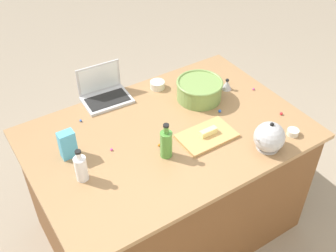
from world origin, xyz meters
TOP-DOWN VIEW (x-y plane):
  - ground_plane at (0.00, 0.00)m, footprint 12.00×12.00m
  - island_counter at (0.00, 0.00)m, footprint 1.67×1.13m
  - laptop at (0.17, -0.52)m, footprint 0.32×0.25m
  - mixing_bowl_large at (-0.36, -0.18)m, footprint 0.31×0.31m
  - bottle_vinegar at (0.59, 0.07)m, footprint 0.07×0.07m
  - bottle_olive at (0.12, 0.16)m, footprint 0.07×0.07m
  - kettle at (-0.41, 0.43)m, footprint 0.21×0.18m
  - cutting_board at (-0.17, 0.16)m, footprint 0.34×0.21m
  - butter_stick_left at (-0.18, 0.16)m, footprint 0.11×0.04m
  - ramekin_small at (-0.19, -0.44)m, footprint 0.10×0.10m
  - ramekin_medium at (-0.62, 0.42)m, footprint 0.07×0.07m
  - kitchen_timer at (-0.59, -0.17)m, footprint 0.07×0.07m
  - candy_bag at (0.58, -0.13)m, footprint 0.09×0.06m
  - candy_0 at (0.36, -0.04)m, footprint 0.01×0.01m
  - candy_1 at (0.11, 0.07)m, footprint 0.02×0.02m
  - candy_2 at (-0.70, 0.25)m, footprint 0.02×0.02m
  - candy_3 at (0.53, -0.26)m, footprint 0.02×0.02m
  - candy_4 at (-0.74, -0.06)m, footprint 0.01×0.01m
  - candy_5 at (-0.39, 0.01)m, footprint 0.02×0.02m
  - candy_6 at (0.40, -0.38)m, footprint 0.02×0.02m

SIDE VIEW (x-z plane):
  - ground_plane at x=0.00m, z-range 0.00..0.00m
  - island_counter at x=0.00m, z-range 0.00..0.90m
  - candy_4 at x=-0.74m, z-range 0.90..0.91m
  - candy_0 at x=0.36m, z-range 0.90..0.91m
  - candy_6 at x=0.40m, z-range 0.90..0.92m
  - candy_3 at x=0.53m, z-range 0.90..0.92m
  - candy_1 at x=0.11m, z-range 0.90..0.92m
  - cutting_board at x=-0.17m, z-range 0.90..0.92m
  - candy_2 at x=-0.70m, z-range 0.90..0.92m
  - candy_5 at x=-0.39m, z-range 0.90..0.92m
  - ramekin_medium at x=-0.62m, z-range 0.90..0.94m
  - ramekin_small at x=-0.19m, z-range 0.90..0.95m
  - kitchen_timer at x=-0.59m, z-range 0.90..0.97m
  - butter_stick_left at x=-0.18m, z-range 0.92..0.95m
  - laptop at x=0.17m, z-range 0.84..1.06m
  - mixing_bowl_large at x=-0.36m, z-range 0.90..1.04m
  - kettle at x=-0.41m, z-range 0.88..1.08m
  - bottle_vinegar at x=0.59m, z-range 0.88..1.08m
  - candy_bag at x=0.58m, z-range 0.90..1.07m
  - bottle_olive at x=0.12m, z-range 0.88..1.10m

